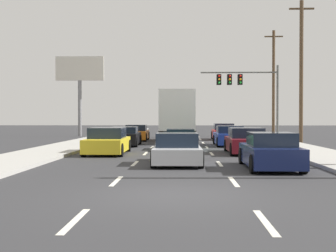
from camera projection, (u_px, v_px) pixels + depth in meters
name	position (u px, v px, depth m)	size (l,w,h in m)	color
ground_plane	(180.00, 141.00, 35.69)	(140.00, 140.00, 0.00)	#333335
sidewalk_right	(279.00, 144.00, 30.47)	(3.06, 80.00, 0.14)	#B2AFA8
sidewalk_left	(81.00, 143.00, 30.93)	(3.06, 80.00, 0.14)	#B2AFA8
lane_markings	(180.00, 143.00, 32.96)	(3.54, 62.00, 0.01)	silver
car_orange	(137.00, 133.00, 36.11)	(1.92, 4.50, 1.27)	orange
car_black	(125.00, 137.00, 29.46)	(1.94, 4.19, 1.25)	black
car_yellow	(108.00, 142.00, 22.77)	(2.03, 4.46, 1.34)	yellow
box_truck	(178.00, 114.00, 33.79)	(2.67, 8.52, 3.76)	white
car_green	(181.00, 140.00, 26.01)	(1.87, 4.23, 1.19)	#196B38
car_silver	(177.00, 150.00, 17.86)	(1.99, 4.26, 1.24)	#B7BABF
car_red	(223.00, 132.00, 37.34)	(1.90, 4.44, 1.36)	red
car_blue	(229.00, 137.00, 29.46)	(1.94, 4.38, 1.30)	#1E389E
car_maroon	(246.00, 142.00, 23.04)	(1.96, 4.32, 1.33)	maroon
car_navy	(270.00, 152.00, 16.23)	(1.87, 4.18, 1.32)	#141E4C
traffic_signal_mast	(242.00, 84.00, 40.56)	(7.04, 0.69, 6.59)	#595B56
utility_pole_mid	(301.00, 70.00, 32.65)	(1.80, 0.28, 10.37)	brown
utility_pole_far	(274.00, 82.00, 44.24)	(1.80, 0.28, 10.44)	brown
roadside_billboard	(80.00, 78.00, 44.19)	(4.78, 0.36, 7.88)	slate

